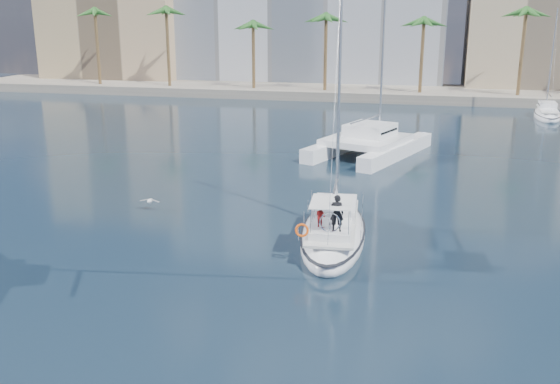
# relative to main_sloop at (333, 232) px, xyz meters

# --- Properties ---
(ground) EXTENTS (160.00, 160.00, 0.00)m
(ground) POSITION_rel_main_sloop_xyz_m (-2.86, -3.01, -0.49)
(ground) COLOR black
(ground) RESTS_ON ground
(quay) EXTENTS (120.00, 14.00, 1.20)m
(quay) POSITION_rel_main_sloop_xyz_m (-2.86, 57.99, 0.11)
(quay) COLOR gray
(quay) RESTS_ON ground
(building_tan_left) EXTENTS (22.00, 14.00, 22.00)m
(building_tan_left) POSITION_rel_main_sloop_xyz_m (-44.86, 65.99, 10.51)
(building_tan_left) COLOR tan
(building_tan_left) RESTS_ON ground
(building_beige) EXTENTS (20.00, 14.00, 20.00)m
(building_beige) POSITION_rel_main_sloop_xyz_m (19.14, 66.99, 9.51)
(building_beige) COLOR #C4AA8C
(building_beige) RESTS_ON ground
(palm_left) EXTENTS (3.60, 3.60, 12.30)m
(palm_left) POSITION_rel_main_sloop_xyz_m (-36.86, 53.99, 9.79)
(palm_left) COLOR brown
(palm_left) RESTS_ON ground
(palm_centre) EXTENTS (3.60, 3.60, 12.30)m
(palm_centre) POSITION_rel_main_sloop_xyz_m (-2.86, 53.99, 9.79)
(palm_centre) COLOR brown
(palm_centre) RESTS_ON ground
(main_sloop) EXTENTS (4.03, 10.25, 14.87)m
(main_sloop) POSITION_rel_main_sloop_xyz_m (0.00, 0.00, 0.00)
(main_sloop) COLOR white
(main_sloop) RESTS_ON ground
(catamaran) EXTENTS (9.75, 13.34, 17.51)m
(catamaran) POSITION_rel_main_sloop_xyz_m (-0.22, 20.54, 0.66)
(catamaran) COLOR white
(catamaran) RESTS_ON ground
(seagull) EXTENTS (1.20, 0.52, 0.22)m
(seagull) POSITION_rel_main_sloop_xyz_m (-11.11, 2.59, 0.09)
(seagull) COLOR silver
(seagull) RESTS_ON ground
(moored_yacht_a) EXTENTS (3.37, 9.52, 11.90)m
(moored_yacht_a) POSITION_rel_main_sloop_xyz_m (17.14, 43.99, -0.49)
(moored_yacht_a) COLOR white
(moored_yacht_a) RESTS_ON ground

